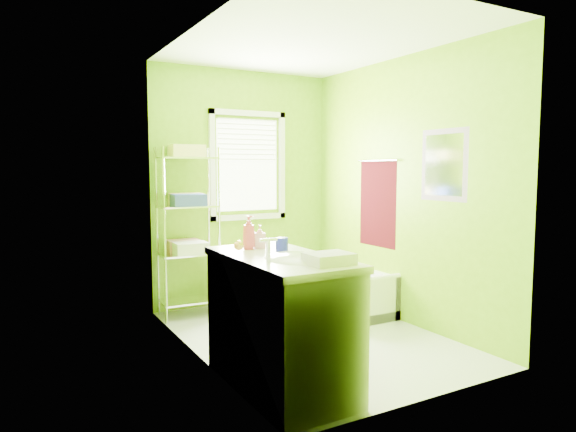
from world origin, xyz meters
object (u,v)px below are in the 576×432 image
bathtub (333,295)px  wire_shelf_unit (189,212)px  vanity (281,318)px  toilet (241,280)px

bathtub → wire_shelf_unit: wire_shelf_unit is taller
bathtub → wire_shelf_unit: bearing=160.7°
vanity → wire_shelf_unit: (0.02, 1.99, 0.58)m
bathtub → wire_shelf_unit: 1.78m
bathtub → toilet: size_ratio=2.06×
vanity → bathtub: bearing=45.7°
bathtub → toilet: 1.01m
bathtub → vanity: 2.11m
bathtub → toilet: bearing=161.3°
toilet → wire_shelf_unit: 0.89m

